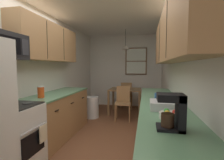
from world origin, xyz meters
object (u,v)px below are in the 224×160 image
object	(u,v)px
dining_chair_far	(126,94)
trash_bin	(92,107)
microwave_over_range	(1,46)
dining_chair_near	(123,101)
stove_range	(13,138)
dish_rack	(162,105)
mug_by_coffeemaker	(157,96)
coffee_maker	(174,111)
dining_table	(125,93)
fruit_bowl	(170,115)
storage_canister	(41,92)
table_serving_bowl	(124,88)

from	to	relation	value
dining_chair_far	trash_bin	xyz separation A→B (m)	(-0.82, -1.22, -0.21)
microwave_over_range	dining_chair_far	distance (m)	4.10
microwave_over_range	dining_chair_near	world-z (taller)	microwave_over_range
stove_range	dish_rack	world-z (taller)	stove_range
mug_by_coffeemaker	trash_bin	bearing A→B (deg)	137.09
dining_chair_far	mug_by_coffeemaker	world-z (taller)	mug_by_coffeemaker
trash_bin	mug_by_coffeemaker	size ratio (longest dim) A/B	4.73
coffee_maker	mug_by_coffeemaker	size ratio (longest dim) A/B	2.43
dining_table	fruit_bowl	xyz separation A→B (m)	(0.85, -3.24, 0.30)
storage_canister	stove_range	bearing A→B (deg)	-89.51
microwave_over_range	dining_table	world-z (taller)	microwave_over_range
dining_chair_far	mug_by_coffeemaker	distance (m)	2.91
dining_chair_far	coffee_maker	distance (m)	4.27
dining_chair_far	fruit_bowl	xyz separation A→B (m)	(0.89, -3.84, 0.44)
fruit_bowl	table_serving_bowl	bearing A→B (deg)	105.46
stove_range	dining_table	world-z (taller)	stove_range
dining_table	dining_chair_far	xyz separation A→B (m)	(-0.04, 0.60, -0.14)
dining_table	coffee_maker	xyz separation A→B (m)	(0.83, -3.55, 0.42)
storage_canister	table_serving_bowl	bearing A→B (deg)	66.20
coffee_maker	fruit_bowl	distance (m)	0.33
coffee_maker	table_serving_bowl	world-z (taller)	coffee_maker
microwave_over_range	dish_rack	world-z (taller)	microwave_over_range
dining_table	coffee_maker	world-z (taller)	coffee_maker
trash_bin	dining_chair_far	bearing A→B (deg)	56.14
dining_table	dining_chair_near	world-z (taller)	dining_chair_near
mug_by_coffeemaker	table_serving_bowl	bearing A→B (deg)	111.29
microwave_over_range	table_serving_bowl	xyz separation A→B (m)	(1.21, 3.15, -0.91)
storage_canister	dish_rack	xyz separation A→B (m)	(1.95, -0.38, -0.05)
table_serving_bowl	trash_bin	bearing A→B (deg)	-141.53
table_serving_bowl	fruit_bowl	bearing A→B (deg)	-74.54
stove_range	dining_chair_near	bearing A→B (deg)	65.43
fruit_bowl	table_serving_bowl	size ratio (longest dim) A/B	1.17
fruit_bowl	dining_chair_near	bearing A→B (deg)	107.60
fruit_bowl	dish_rack	bearing A→B (deg)	97.43
dining_table	dish_rack	world-z (taller)	dish_rack
dining_chair_near	fruit_bowl	size ratio (longest dim) A/B	3.98
fruit_bowl	dish_rack	world-z (taller)	dish_rack
stove_range	dining_table	distance (m)	3.34
dining_table	storage_canister	xyz separation A→B (m)	(-1.15, -2.48, 0.36)
fruit_bowl	table_serving_bowl	distance (m)	3.39
coffee_maker	trash_bin	bearing A→B (deg)	119.95
dining_table	dining_chair_far	size ratio (longest dim) A/B	1.05
storage_canister	dining_chair_near	bearing A→B (deg)	58.28
dining_chair_near	dining_chair_far	xyz separation A→B (m)	(-0.05, 1.19, 0.00)
microwave_over_range	dining_table	bearing A→B (deg)	68.05
stove_range	dining_chair_far	bearing A→B (deg)	73.42
dining_chair_far	table_serving_bowl	distance (m)	0.65
microwave_over_range	storage_canister	bearing A→B (deg)	80.59
stove_range	mug_by_coffeemaker	world-z (taller)	stove_range
stove_range	dish_rack	bearing A→B (deg)	8.03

